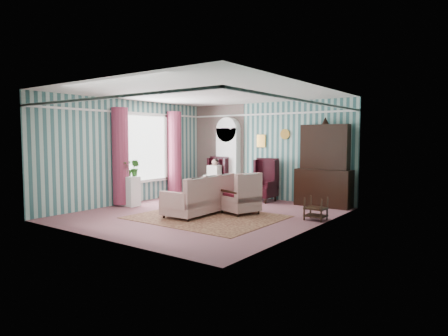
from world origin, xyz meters
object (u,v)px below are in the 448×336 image
Objects in this scene: bookcase at (228,161)px; wingback_right at (262,180)px; round_side_table at (241,188)px; nest_table at (316,208)px; plant_stand at (129,191)px; coffee_table at (180,205)px; sofa at (199,195)px; floral_armchair at (240,192)px; seated_woman at (214,178)px; wingback_left at (214,177)px; dresser_hutch at (324,163)px.

bookcase reaches higher than wingback_right.
round_side_table is 3.60m from nest_table.
nest_table is 0.68× the size of plant_stand.
round_side_table reaches higher than coffee_table.
bookcase is 3.28m from sofa.
plant_stand is 0.86× the size of coffee_table.
plant_stand is 3.20m from floral_armchair.
sofa is 2.07× the size of coffee_table.
seated_woman is 2.95m from coffee_table.
plant_stand is (-2.55, -2.75, -0.22)m from wingback_right.
wingback_right is 3.76m from plant_stand.
seated_woman reaches higher than nest_table.
dresser_hutch is at bearing 4.41° from wingback_left.
floral_armchair is (-1.77, -0.40, 0.26)m from nest_table.
floral_armchair is 1.52m from coffee_table.
dresser_hutch is 1.23× the size of sofa.
wingback_right is 1.35× the size of coffee_table.
round_side_table is at bearing 10.63° from sofa.
sofa is at bearing -158.22° from nest_table.
nest_table is at bearing 13.84° from plant_stand.
bookcase is at bearing 153.08° from nest_table.
bookcase is 1.90× the size of seated_woman.
bookcase is at bearing 57.34° from wingback_left.
sofa is (-2.56, -1.02, 0.21)m from nest_table.
floral_armchair is (0.55, -1.95, -0.09)m from wingback_right.
plant_stand is (-0.80, -2.75, -0.19)m from seated_woman.
floral_armchair is (2.30, -1.95, -0.06)m from seated_woman.
dresser_hutch is 1.89× the size of wingback_left.
nest_table is 0.50× the size of floral_armchair.
wingback_right reaches higher than seated_woman.
floral_armchair reaches higher than coffee_table.
floral_armchair is 1.15× the size of coffee_table.
sofa is (1.26, -2.96, -0.64)m from bookcase.
dresser_hutch reaches higher than round_side_table.
plant_stand reaches higher than round_side_table.
wingback_left is 1.00× the size of wingback_right.
dresser_hutch is at bearing 107.39° from nest_table.
floral_armchair reaches higher than round_side_table.
seated_woman is 2.19× the size of nest_table.
plant_stand is 0.75× the size of floral_armchair.
bookcase reaches higher than plant_stand.
nest_table is (4.07, -1.55, -0.35)m from wingback_left.
bookcase reaches higher than seated_woman.
sofa is (-1.99, -2.84, -0.70)m from dresser_hutch.
wingback_left is 2.99m from sofa.
nest_table is at bearing 21.38° from coffee_table.
round_side_table is (0.90, 0.15, -0.33)m from wingback_left.
dresser_hutch is 2.75m from round_side_table.
wingback_right is 0.92m from round_side_table.
wingback_right is at bearing 33.56° from floral_armchair.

